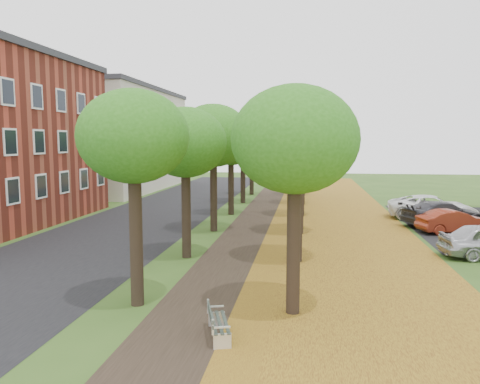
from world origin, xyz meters
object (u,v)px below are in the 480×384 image
(car_red, at_px, (454,221))
(car_grey, at_px, (443,214))
(car_white, at_px, (432,207))
(bench, at_px, (217,323))

(car_red, bearing_deg, car_grey, -15.03)
(car_grey, relative_size, car_white, 0.92)
(car_red, relative_size, car_grey, 0.77)
(car_grey, height_order, car_white, car_white)
(car_red, distance_m, car_grey, 2.21)
(car_red, xyz_separation_m, car_grey, (0.00, 2.21, 0.09))
(bench, xyz_separation_m, car_white, (10.34, 20.11, 0.37))
(bench, relative_size, car_grey, 0.33)
(bench, distance_m, car_grey, 20.33)
(bench, bearing_deg, car_red, -50.52)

